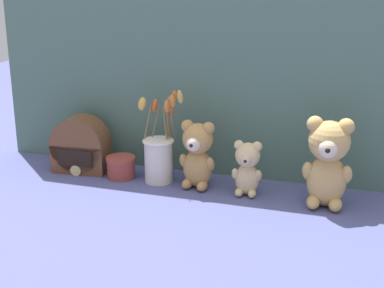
# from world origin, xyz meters

# --- Properties ---
(ground_plane) EXTENTS (4.00, 4.00, 0.00)m
(ground_plane) POSITION_xyz_m (0.00, 0.00, 0.00)
(ground_plane) COLOR #4C5184
(backdrop_wall) EXTENTS (1.54, 0.02, 0.75)m
(backdrop_wall) POSITION_xyz_m (0.00, 0.17, 0.37)
(backdrop_wall) COLOR #4C6B5B
(backdrop_wall) RESTS_ON ground
(teddy_bear_large) EXTENTS (0.15, 0.14, 0.29)m
(teddy_bear_large) POSITION_xyz_m (0.44, -0.00, 0.15)
(teddy_bear_large) COLOR tan
(teddy_bear_large) RESTS_ON ground
(teddy_bear_medium) EXTENTS (0.12, 0.12, 0.23)m
(teddy_bear_medium) POSITION_xyz_m (0.02, 0.02, 0.12)
(teddy_bear_medium) COLOR tan
(teddy_bear_medium) RESTS_ON ground
(teddy_bear_small) EXTENTS (0.10, 0.09, 0.18)m
(teddy_bear_small) POSITION_xyz_m (0.19, 0.01, 0.10)
(teddy_bear_small) COLOR #DBBC84
(teddy_bear_small) RESTS_ON ground
(flower_vase) EXTENTS (0.17, 0.11, 0.33)m
(flower_vase) POSITION_xyz_m (-0.12, 0.03, 0.10)
(flower_vase) COLOR silver
(flower_vase) RESTS_ON ground
(vintage_radio) EXTENTS (0.20, 0.12, 0.20)m
(vintage_radio) POSITION_xyz_m (-0.43, 0.05, 0.09)
(vintage_radio) COLOR brown
(vintage_radio) RESTS_ON ground
(decorative_tin_tall) EXTENTS (0.10, 0.10, 0.07)m
(decorative_tin_tall) POSITION_xyz_m (-0.26, 0.03, 0.04)
(decorative_tin_tall) COLOR #993D33
(decorative_tin_tall) RESTS_ON ground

